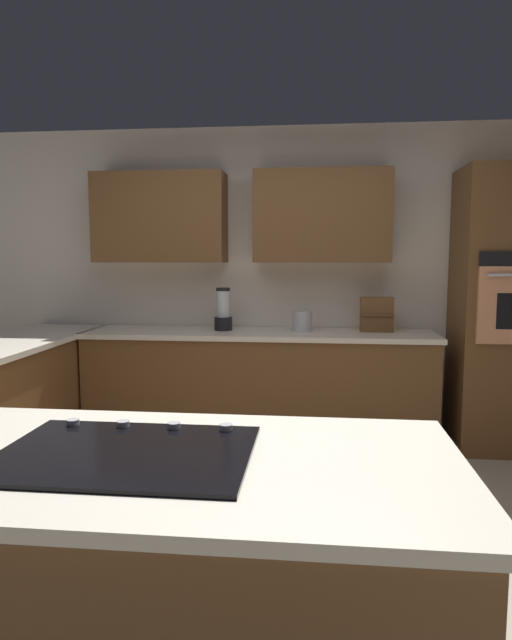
{
  "coord_description": "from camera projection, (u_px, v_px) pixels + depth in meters",
  "views": [
    {
      "loc": [
        -0.35,
        2.71,
        1.49
      ],
      "look_at": [
        0.06,
        -1.11,
        1.06
      ],
      "focal_mm": 30.95,
      "sensor_mm": 36.0,
      "label": 1
    }
  ],
  "objects": [
    {
      "name": "lower_cabinets_back",
      "position": [
        259.0,
        388.0,
        4.54
      ],
      "size": [
        2.8,
        0.6,
        0.86
      ],
      "primitive_type": "cube",
      "color": "brown",
      "rests_on": "ground"
    },
    {
      "name": "kettle",
      "position": [
        302.0,
        321.0,
        4.49
      ],
      "size": [
        0.17,
        0.17,
        0.17
      ],
      "primitive_type": "cylinder",
      "color": "#B7BABF",
      "rests_on": "countertop_back"
    },
    {
      "name": "island_top",
      "position": [
        126.0,
        461.0,
        1.67
      ],
      "size": [
        2.03,
        0.93,
        0.04
      ],
      "primitive_type": "cube",
      "color": "silver",
      "rests_on": "island_base"
    },
    {
      "name": "blender",
      "position": [
        223.0,
        312.0,
        4.55
      ],
      "size": [
        0.15,
        0.15,
        0.35
      ],
      "color": "black",
      "rests_on": "countertop_back"
    },
    {
      "name": "spice_rack",
      "position": [
        377.0,
        315.0,
        4.45
      ],
      "size": [
        0.26,
        0.11,
        0.28
      ],
      "color": "brown",
      "rests_on": "countertop_back"
    },
    {
      "name": "wall_back",
      "position": [
        266.0,
        265.0,
        4.74
      ],
      "size": [
        6.0,
        0.44,
        2.6
      ],
      "color": "silver",
      "rests_on": "ground"
    },
    {
      "name": "ground_plane",
      "position": [
        244.0,
        545.0,
        2.88
      ],
      "size": [
        14.0,
        14.0,
        0.0
      ],
      "primitive_type": "plane",
      "color": "#9E937F"
    },
    {
      "name": "countertop_back",
      "position": [
        259.0,
        334.0,
        4.49
      ],
      "size": [
        2.84,
        0.64,
        0.04
      ],
      "primitive_type": "cube",
      "color": "silver",
      "rests_on": "lower_cabinets_back"
    },
    {
      "name": "island_base",
      "position": [
        130.0,
        600.0,
        1.72
      ],
      "size": [
        1.95,
        0.85,
        0.86
      ],
      "primitive_type": "cube",
      "color": "brown",
      "rests_on": "ground"
    },
    {
      "name": "wall_oven",
      "position": [
        510.0,
        311.0,
        4.25
      ],
      "size": [
        0.8,
        0.66,
        2.18
      ],
      "color": "brown",
      "rests_on": "ground"
    },
    {
      "name": "cooktop",
      "position": [
        126.0,
        452.0,
        1.67
      ],
      "size": [
        0.76,
        0.56,
        0.03
      ],
      "color": "black",
      "rests_on": "island_top"
    }
  ]
}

